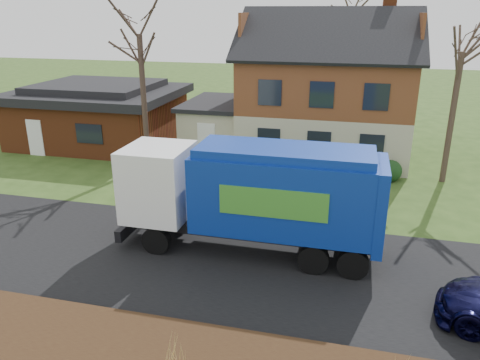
# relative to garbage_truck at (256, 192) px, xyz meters

# --- Properties ---
(ground) EXTENTS (120.00, 120.00, 0.00)m
(ground) POSITION_rel_garbage_truck_xyz_m (-0.66, -1.09, -2.20)
(ground) COLOR #2D4818
(ground) RESTS_ON ground
(road) EXTENTS (80.00, 7.00, 0.02)m
(road) POSITION_rel_garbage_truck_xyz_m (-0.66, -1.09, -2.19)
(road) COLOR black
(road) RESTS_ON ground
(main_house) EXTENTS (12.95, 8.95, 9.26)m
(main_house) POSITION_rel_garbage_truck_xyz_m (0.83, 12.82, 1.83)
(main_house) COLOR #BDB698
(main_house) RESTS_ON ground
(ranch_house) EXTENTS (9.80, 8.20, 3.70)m
(ranch_house) POSITION_rel_garbage_truck_xyz_m (-12.66, 11.91, -0.38)
(ranch_house) COLOR brown
(ranch_house) RESTS_ON ground
(garbage_truck) EXTENTS (8.90, 2.43, 3.81)m
(garbage_truck) POSITION_rel_garbage_truck_xyz_m (0.00, 0.00, 0.00)
(garbage_truck) COLOR black
(garbage_truck) RESTS_ON ground
(silver_sedan) EXTENTS (5.26, 2.94, 1.64)m
(silver_sedan) POSITION_rel_garbage_truck_xyz_m (-0.91, 3.83, -1.38)
(silver_sedan) COLOR #929499
(silver_sedan) RESTS_ON ground
(tree_front_west) EXTENTS (3.19, 3.19, 9.49)m
(tree_front_west) POSITION_rel_garbage_truck_xyz_m (-7.59, 7.85, 5.62)
(tree_front_west) COLOR #3F2E26
(tree_front_west) RESTS_ON ground
(tree_front_east) EXTENTS (3.18, 3.18, 8.83)m
(tree_front_east) POSITION_rel_garbage_truck_xyz_m (7.44, 9.14, 4.98)
(tree_front_east) COLOR #46342A
(tree_front_east) RESTS_ON ground
(grass_clump_mid) EXTENTS (0.38, 0.31, 1.05)m
(grass_clump_mid) POSITION_rel_garbage_truck_xyz_m (-0.35, -6.64, -1.37)
(grass_clump_mid) COLOR tan
(grass_clump_mid) RESTS_ON mulch_verge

